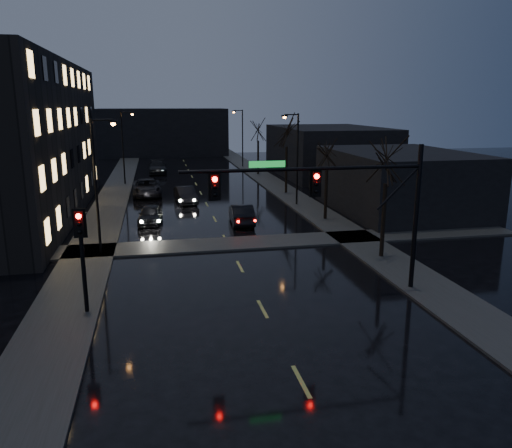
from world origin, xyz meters
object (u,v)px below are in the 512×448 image
oncoming_car_b (186,195)px  oncoming_car_d (158,167)px  lead_car (241,214)px  oncoming_car_c (147,188)px  oncoming_car_a (150,214)px

oncoming_car_b → oncoming_car_d: 20.96m
oncoming_car_d → lead_car: (5.95, -29.80, -0.07)m
oncoming_car_c → lead_car: bearing=-64.1°
oncoming_car_c → oncoming_car_d: (1.15, 16.35, 0.00)m
oncoming_car_a → oncoming_car_c: oncoming_car_c is taller
oncoming_car_a → oncoming_car_c: (-0.38, 11.96, 0.12)m
oncoming_car_a → oncoming_car_b: (3.11, 7.48, 0.04)m
oncoming_car_a → oncoming_car_d: oncoming_car_d is taller
oncoming_car_b → lead_car: lead_car is taller
oncoming_car_c → lead_car: oncoming_car_c is taller
oncoming_car_a → oncoming_car_b: oncoming_car_b is taller
oncoming_car_c → lead_car: 15.21m
oncoming_car_a → oncoming_car_c: size_ratio=0.70×
oncoming_car_b → oncoming_car_d: size_ratio=0.80×
oncoming_car_b → oncoming_car_c: bearing=121.2°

